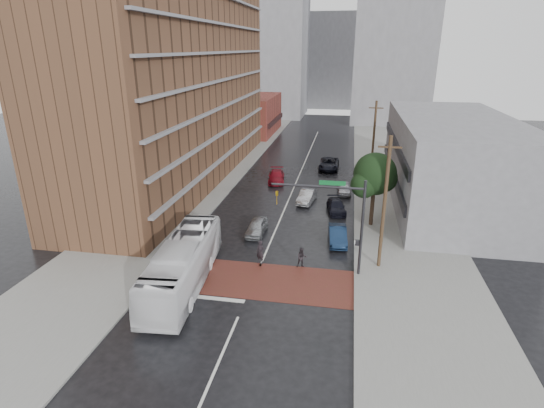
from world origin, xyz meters
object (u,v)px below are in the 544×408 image
at_px(car_travel_b, 307,196).
at_px(car_parked_mid, 336,206).
at_px(transit_bus, 183,264).
at_px(suv_travel, 329,164).
at_px(pedestrian_b, 302,258).
at_px(pedestrian_a, 260,252).
at_px(car_travel_a, 257,227).
at_px(car_parked_near, 338,235).
at_px(car_travel_c, 276,176).
at_px(car_parked_far, 344,188).

distance_m(car_travel_b, car_parked_mid, 3.94).
bearing_deg(transit_bus, suv_travel, 70.62).
bearing_deg(pedestrian_b, pedestrian_a, 164.32).
relative_size(transit_bus, car_travel_a, 3.07).
distance_m(transit_bus, pedestrian_b, 8.73).
relative_size(pedestrian_a, car_parked_near, 0.46).
bearing_deg(car_travel_b, car_parked_mid, -27.99).
distance_m(transit_bus, car_travel_c, 24.99).
relative_size(suv_travel, car_parked_mid, 1.33).
bearing_deg(car_parked_mid, car_travel_b, 134.72).
height_order(pedestrian_a, car_parked_mid, pedestrian_a).
relative_size(pedestrian_b, car_parked_near, 0.38).
bearing_deg(car_travel_a, car_travel_c, 94.40).
relative_size(car_travel_a, car_travel_b, 0.94).
bearing_deg(pedestrian_a, car_parked_mid, 89.06).
height_order(pedestrian_a, suv_travel, pedestrian_a).
bearing_deg(car_parked_mid, pedestrian_a, -123.38).
bearing_deg(transit_bus, car_parked_near, 35.84).
bearing_deg(pedestrian_b, car_travel_b, 78.75).
bearing_deg(suv_travel, car_travel_c, -130.31).
relative_size(car_travel_a, car_parked_near, 0.93).
relative_size(pedestrian_b, suv_travel, 0.29).
relative_size(transit_bus, car_parked_mid, 2.88).
bearing_deg(pedestrian_a, suv_travel, 105.41).
distance_m(pedestrian_a, car_travel_c, 21.01).
distance_m(car_travel_b, car_parked_far, 5.32).
xyz_separation_m(pedestrian_b, car_parked_near, (2.49, 4.80, -0.11)).
xyz_separation_m(car_travel_b, car_parked_near, (3.59, -9.42, 0.01)).
bearing_deg(pedestrian_b, car_travel_c, 89.18).
xyz_separation_m(transit_bus, car_parked_far, (10.45, 21.90, -1.02)).
bearing_deg(car_travel_a, transit_bus, -107.34).
distance_m(transit_bus, car_parked_far, 24.29).
bearing_deg(car_parked_near, car_travel_b, 105.66).
xyz_separation_m(transit_bus, car_parked_mid, (9.81, 15.92, -1.05)).
height_order(pedestrian_b, car_travel_a, pedestrian_b).
relative_size(transit_bus, pedestrian_b, 7.51).
bearing_deg(car_travel_a, car_travel_b, 69.46).
relative_size(car_travel_c, car_parked_far, 1.30).
height_order(car_travel_b, car_travel_c, car_travel_c).
relative_size(transit_bus, car_travel_b, 2.90).
bearing_deg(car_parked_near, car_parked_far, 83.70).
height_order(car_travel_b, car_parked_near, car_parked_near).
bearing_deg(car_parked_far, transit_bus, -119.23).
bearing_deg(car_travel_c, car_travel_b, -64.19).
relative_size(car_travel_c, suv_travel, 0.87).
xyz_separation_m(suv_travel, car_parked_mid, (1.61, -15.91, -0.16)).
bearing_deg(car_parked_far, car_parked_mid, -99.88).
relative_size(pedestrian_a, pedestrian_b, 1.21).
distance_m(car_travel_b, car_travel_c, 8.00).
height_order(transit_bus, car_parked_far, transit_bus).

